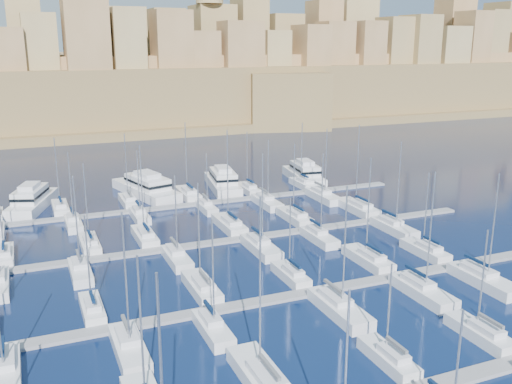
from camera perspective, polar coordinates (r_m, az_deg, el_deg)
name	(u,v)px	position (r m, az deg, el deg)	size (l,w,h in m)	color
ground	(266,262)	(82.20, 0.98, -6.99)	(600.00, 600.00, 0.00)	black
pontoon_mid_near	(304,294)	(72.19, 4.85, -10.09)	(84.00, 2.00, 0.40)	slate
pontoon_mid_far	(241,239)	(90.79, -1.55, -4.71)	(84.00, 2.00, 0.40)	slate
pontoon_far	(200,204)	(110.64, -5.66, -1.17)	(84.00, 2.00, 0.40)	slate
sailboat_2	(263,379)	(54.65, 0.68, -18.15)	(3.19, 10.62, 18.17)	silver
sailboat_3	(389,358)	(59.18, 13.15, -15.88)	(2.32, 7.74, 10.65)	silver
sailboat_4	(481,333)	(66.36, 21.55, -12.99)	(2.54, 8.45, 12.34)	silver
sailboat_13	(92,309)	(69.61, -16.06, -11.17)	(2.31, 7.71, 12.16)	silver
sailboat_14	(202,287)	(72.64, -5.45, -9.46)	(2.80, 9.35, 14.37)	silver
sailboat_15	(291,275)	(76.13, 3.52, -8.28)	(2.37, 7.88, 11.38)	silver
sailboat_16	(368,259)	(82.74, 11.16, -6.57)	(2.90, 9.66, 15.54)	silver
sailboat_17	(425,251)	(87.95, 16.58, -5.64)	(2.65, 8.84, 12.69)	silver
sailboat_18	(5,372)	(60.34, -23.84, -16.15)	(2.79, 9.31, 13.51)	silver
sailboat_19	(129,347)	(60.73, -12.57, -14.93)	(2.81, 9.36, 15.44)	silver
sailboat_20	(213,328)	(63.08, -4.35, -13.42)	(2.44, 8.14, 13.47)	silver
sailboat_21	(339,308)	(67.81, 8.32, -11.39)	(3.11, 10.37, 15.74)	silver
sailboat_22	(422,291)	(74.25, 16.27, -9.45)	(3.03, 10.10, 16.26)	silver
sailboat_23	(484,279)	(80.09, 21.80, -8.12)	(3.20, 10.66, 15.31)	silver
sailboat_24	(5,255)	(90.08, -23.83, -5.83)	(2.48, 8.28, 13.18)	silver
sailboat_25	(90,244)	(90.54, -16.30, -5.02)	(2.60, 8.67, 13.48)	silver
sailboat_26	(145,236)	(91.95, -11.05, -4.37)	(2.77, 9.25, 15.56)	silver
sailboat_27	(229,224)	(96.00, -2.67, -3.26)	(3.05, 10.18, 16.99)	silver
sailboat_28	(295,217)	(100.33, 3.91, -2.49)	(2.88, 9.61, 13.92)	silver
sailboat_29	(358,208)	(107.18, 10.12, -1.54)	(3.26, 10.86, 16.35)	silver
sailboat_31	(80,271)	(80.61, -17.16, -7.57)	(2.58, 8.61, 14.31)	silver
sailboat_32	(177,257)	(82.51, -7.94, -6.50)	(2.64, 8.80, 13.19)	silver
sailboat_33	(261,247)	(85.82, 0.47, -5.48)	(3.00, 9.99, 15.37)	silver
sailboat_34	(319,237)	(90.60, 6.31, -4.47)	(2.63, 8.76, 14.52)	silver
sailboat_35	(394,227)	(97.24, 13.59, -3.44)	(2.99, 9.96, 15.49)	silver
sailboat_37	(60,208)	(111.48, -18.97, -1.51)	(2.70, 9.02, 14.06)	silver
sailboat_38	(129,201)	(112.70, -12.61, -0.88)	(2.64, 8.80, 14.06)	silver
sailboat_39	(188,194)	(115.85, -6.81, -0.18)	(3.04, 10.14, 15.48)	silver
sailboat_40	(248,189)	(119.08, -0.79, 0.32)	(2.55, 8.51, 12.99)	silver
sailboat_41	(302,183)	(123.98, 4.63, 0.86)	(2.44, 8.12, 14.19)	silver
sailboat_43	(73,223)	(101.59, -17.79, -2.98)	(2.47, 8.23, 13.35)	silver
sailboat_44	(140,215)	(103.02, -11.55, -2.31)	(2.44, 8.12, 12.80)	silver
sailboat_45	(207,207)	(106.25, -4.95, -1.55)	(2.23, 7.44, 11.34)	silver
sailboat_46	(267,202)	(109.24, 1.08, -1.02)	(2.89, 9.64, 13.20)	silver
sailboat_47	(323,196)	(114.17, 6.74, -0.41)	(3.12, 10.40, 14.63)	silver
motor_yacht_a	(32,200)	(115.10, -21.52, -0.74)	(10.28, 17.42, 5.25)	silver
motor_yacht_b	(146,187)	(118.72, -10.90, 0.50)	(10.88, 20.63, 5.25)	silver
motor_yacht_c	(223,181)	(121.76, -3.34, 1.10)	(7.79, 17.93, 5.25)	silver
motor_yacht_d	(304,174)	(128.89, 4.84, 1.84)	(7.14, 17.06, 5.25)	silver
fortified_city	(102,85)	(227.76, -15.14, 10.33)	(460.00, 108.95, 59.52)	brown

